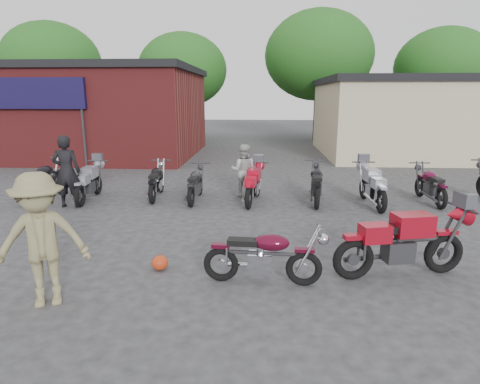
# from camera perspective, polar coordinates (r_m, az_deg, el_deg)

# --- Properties ---
(ground) EXTENTS (90.00, 90.00, 0.00)m
(ground) POSITION_cam_1_polar(r_m,az_deg,el_deg) (6.48, -0.97, -13.05)
(ground) COLOR #2C2C2E
(brick_building) EXTENTS (12.00, 8.00, 4.00)m
(brick_building) POSITION_cam_1_polar(r_m,az_deg,el_deg) (21.93, -22.59, 10.15)
(brick_building) COLOR maroon
(brick_building) RESTS_ON ground
(stucco_building) EXTENTS (10.00, 8.00, 3.50)m
(stucco_building) POSITION_cam_1_polar(r_m,az_deg,el_deg) (22.32, 24.80, 9.34)
(stucco_building) COLOR tan
(stucco_building) RESTS_ON ground
(tree_0) EXTENTS (6.56, 6.56, 8.20)m
(tree_0) POSITION_cam_1_polar(r_m,az_deg,el_deg) (31.33, -25.01, 14.49)
(tree_0) COLOR #124512
(tree_0) RESTS_ON ground
(tree_1) EXTENTS (5.92, 5.92, 7.40)m
(tree_1) POSITION_cam_1_polar(r_m,az_deg,el_deg) (28.32, -8.07, 15.01)
(tree_1) COLOR #124512
(tree_1) RESTS_ON ground
(tree_2) EXTENTS (7.04, 7.04, 8.80)m
(tree_2) POSITION_cam_1_polar(r_m,az_deg,el_deg) (28.05, 11.02, 16.34)
(tree_2) COLOR #124512
(tree_2) RESTS_ON ground
(tree_3) EXTENTS (6.08, 6.08, 7.60)m
(tree_3) POSITION_cam_1_polar(r_m,az_deg,el_deg) (30.10, 26.70, 13.84)
(tree_3) COLOR #124512
(tree_3) RESTS_ON ground
(vintage_motorcycle) EXTENTS (1.84, 0.72, 1.04)m
(vintage_motorcycle) POSITION_cam_1_polar(r_m,az_deg,el_deg) (6.32, 3.50, -8.58)
(vintage_motorcycle) COLOR #49091C
(vintage_motorcycle) RESTS_ON ground
(sportbike) EXTENTS (2.30, 1.18, 1.27)m
(sportbike) POSITION_cam_1_polar(r_m,az_deg,el_deg) (7.04, 22.21, -6.27)
(sportbike) COLOR #A10D1D
(sportbike) RESTS_ON ground
(helmet) EXTENTS (0.37, 0.37, 0.26)m
(helmet) POSITION_cam_1_polar(r_m,az_deg,el_deg) (7.07, -11.33, -9.82)
(helmet) COLOR #B23213
(helmet) RESTS_ON ground
(person_dark) EXTENTS (0.76, 0.55, 1.92)m
(person_dark) POSITION_cam_1_polar(r_m,az_deg,el_deg) (11.50, -23.43, 2.70)
(person_dark) COLOR black
(person_dark) RESTS_ON ground
(person_light) EXTENTS (0.82, 0.67, 1.54)m
(person_light) POSITION_cam_1_polar(r_m,az_deg,el_deg) (11.73, 0.51, 3.07)
(person_light) COLOR #ACADA8
(person_light) RESTS_ON ground
(person_tan) EXTENTS (1.41, 1.12, 1.92)m
(person_tan) POSITION_cam_1_polar(r_m,az_deg,el_deg) (6.20, -26.40, -6.19)
(person_tan) COLOR olive
(person_tan) RESTS_ON ground
(row_bike_0) EXTENTS (0.90, 2.11, 1.19)m
(row_bike_0) POSITION_cam_1_polar(r_m,az_deg,el_deg) (12.81, -26.24, 1.74)
(row_bike_0) COLOR black
(row_bike_0) RESTS_ON ground
(row_bike_1) EXTENTS (0.79, 1.98, 1.12)m
(row_bike_1) POSITION_cam_1_polar(r_m,az_deg,el_deg) (12.12, -20.70, 1.52)
(row_bike_1) COLOR #91919F
(row_bike_1) RESTS_ON ground
(row_bike_2) EXTENTS (0.76, 1.93, 1.09)m
(row_bike_2) POSITION_cam_1_polar(r_m,az_deg,el_deg) (11.87, -11.78, 1.80)
(row_bike_2) COLOR black
(row_bike_2) RESTS_ON ground
(row_bike_3) EXTENTS (0.64, 1.85, 1.07)m
(row_bike_3) POSITION_cam_1_polar(r_m,az_deg,el_deg) (11.34, -6.34, 1.40)
(row_bike_3) COLOR black
(row_bike_3) RESTS_ON ground
(row_bike_4) EXTENTS (0.90, 1.99, 1.12)m
(row_bike_4) POSITION_cam_1_polar(r_m,az_deg,el_deg) (11.11, 1.93, 1.34)
(row_bike_4) COLOR red
(row_bike_4) RESTS_ON ground
(row_bike_5) EXTENTS (0.85, 2.07, 1.17)m
(row_bike_5) POSITION_cam_1_polar(r_m,az_deg,el_deg) (11.31, 10.82, 1.47)
(row_bike_5) COLOR black
(row_bike_5) RESTS_ON ground
(row_bike_6) EXTENTS (0.77, 2.06, 1.18)m
(row_bike_6) POSITION_cam_1_polar(r_m,az_deg,el_deg) (11.33, 18.32, 1.06)
(row_bike_6) COLOR #9294A0
(row_bike_6) RESTS_ON ground
(row_bike_7) EXTENTS (0.67, 1.91, 1.10)m
(row_bike_7) POSITION_cam_1_polar(r_m,az_deg,el_deg) (12.27, 25.44, 1.16)
(row_bike_7) COLOR #4A0924
(row_bike_7) RESTS_ON ground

